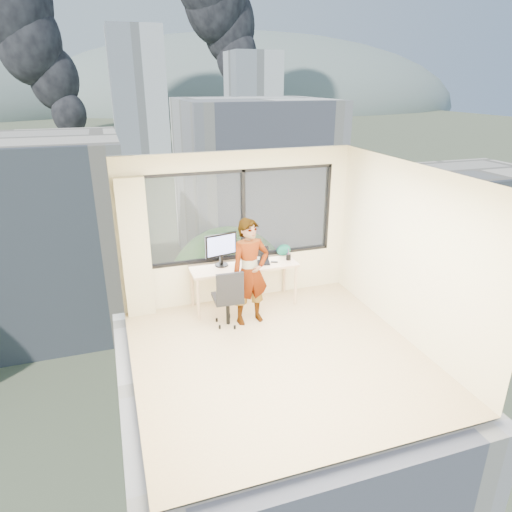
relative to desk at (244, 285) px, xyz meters
name	(u,v)px	position (x,y,z in m)	size (l,w,h in m)	color
floor	(278,356)	(0.00, -1.66, -0.38)	(4.00, 4.00, 0.01)	#CAB583
ceiling	(282,173)	(0.00, -1.66, 2.23)	(4.00, 4.00, 0.01)	white
wall_front	(358,352)	(0.00, -3.66, 0.93)	(4.00, 0.01, 2.60)	#F2EEBB
wall_left	(123,292)	(-2.00, -1.66, 0.93)	(0.01, 4.00, 2.60)	#F2EEBB
wall_right	(409,254)	(2.00, -1.66, 0.93)	(0.01, 4.00, 2.60)	#F2EEBB
window_wall	(240,215)	(0.05, 0.34, 1.15)	(3.30, 0.16, 1.55)	black
curtain	(136,249)	(-1.72, 0.22, 0.77)	(0.45, 0.14, 2.30)	beige
desk	(244,285)	(0.00, 0.00, 0.00)	(1.80, 0.60, 0.75)	#CCAF89
chair	(227,296)	(-0.44, -0.56, 0.12)	(0.50, 0.50, 0.99)	black
person	(250,272)	(-0.07, -0.57, 0.48)	(0.63, 0.41, 1.72)	#2D2D33
monitor	(221,250)	(-0.36, 0.08, 0.66)	(0.57, 0.12, 0.57)	black
game_console	(250,258)	(0.18, 0.18, 0.41)	(0.31, 0.26, 0.07)	white
laptop	(259,257)	(0.27, -0.01, 0.49)	(0.36, 0.38, 0.23)	black
cellphone	(274,262)	(0.53, -0.06, 0.38)	(0.12, 0.05, 0.01)	black
pen_cup	(288,257)	(0.80, -0.03, 0.43)	(0.09, 0.09, 0.11)	black
handbag	(284,250)	(0.80, 0.20, 0.48)	(0.26, 0.13, 0.20)	#0B463D
exterior_ground	(112,153)	(0.00, 118.34, -14.38)	(400.00, 400.00, 0.04)	#515B3D
near_bldg_a	(13,237)	(-9.00, 28.34, -7.38)	(16.00, 12.00, 14.00)	beige
near_bldg_b	(254,182)	(12.00, 36.34, -6.38)	(14.00, 13.00, 16.00)	white
near_bldg_c	(465,222)	(30.00, 26.34, -9.38)	(12.00, 10.00, 10.00)	beige
far_tower_b	(138,91)	(8.00, 118.34, 0.62)	(13.00, 13.00, 30.00)	silver
far_tower_c	(253,96)	(45.00, 138.34, -1.38)	(15.00, 15.00, 26.00)	silver
hill_b	(248,106)	(100.00, 318.34, -14.38)	(300.00, 220.00, 96.00)	slate
tree_b	(230,317)	(4.00, 16.34, -9.88)	(7.60, 7.60, 9.00)	#254918
tree_c	(332,199)	(22.00, 38.34, -9.38)	(8.40, 8.40, 10.00)	#254918
smoke_plume_b	(253,10)	(55.00, 168.34, 26.62)	(30.00, 18.00, 70.00)	black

